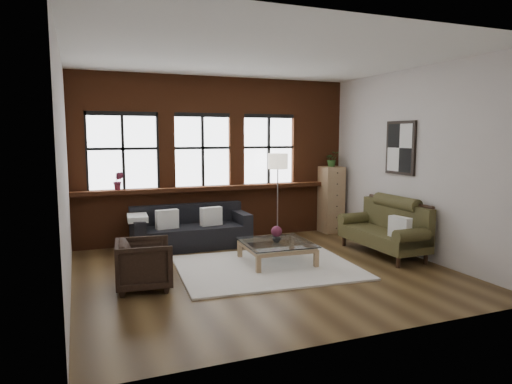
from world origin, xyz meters
name	(u,v)px	position (x,y,z in m)	size (l,w,h in m)	color
floor	(264,271)	(0.00, 0.00, 0.00)	(5.50, 5.50, 0.00)	#443019
ceiling	(265,56)	(0.00, 0.00, 3.20)	(5.50, 5.50, 0.00)	white
wall_back	(216,159)	(0.00, 2.50, 1.60)	(5.50, 5.50, 0.00)	beige
wall_front	(362,183)	(0.00, -2.50, 1.60)	(5.50, 5.50, 0.00)	beige
wall_left	(65,172)	(-2.75, 0.00, 1.60)	(5.00, 5.00, 0.00)	beige
wall_right	(413,163)	(2.75, 0.00, 1.60)	(5.00, 5.00, 0.00)	beige
brick_backwall	(217,159)	(0.00, 2.44, 1.60)	(5.50, 0.12, 3.20)	#632F17
sill_ledge	(219,188)	(0.00, 2.35, 1.04)	(5.50, 0.30, 0.08)	#632F17
window_left	(123,153)	(-1.80, 2.45, 1.75)	(1.38, 0.10, 1.50)	black
window_mid	(202,152)	(-0.30, 2.45, 1.75)	(1.38, 0.10, 1.50)	black
window_right	(268,151)	(1.10, 2.45, 1.75)	(1.38, 0.10, 1.50)	black
wall_poster	(401,148)	(2.72, 0.30, 1.85)	(0.05, 0.74, 0.94)	black
shag_rug	(267,267)	(0.10, 0.14, 0.01)	(2.72, 2.14, 0.03)	silver
dark_sofa	(191,227)	(-0.68, 1.90, 0.39)	(2.14, 0.87, 0.77)	black
pillow_a	(167,219)	(-1.14, 1.80, 0.58)	(0.40, 0.14, 0.34)	white
pillow_b	(211,216)	(-0.32, 1.80, 0.58)	(0.40, 0.14, 0.34)	white
vintage_settee	(382,227)	(2.30, 0.18, 0.48)	(0.80, 1.81, 0.96)	#413C1E
pillow_settee	(400,227)	(2.22, -0.37, 0.59)	(0.14, 0.38, 0.34)	white
armchair	(144,264)	(-1.81, -0.13, 0.34)	(0.72, 0.74, 0.67)	black
coffee_table	(276,253)	(0.36, 0.34, 0.17)	(1.08, 1.08, 0.36)	#A07F57
vase	(277,238)	(0.36, 0.34, 0.42)	(0.14, 0.14, 0.14)	#B2B2B2
flowers	(277,231)	(0.36, 0.34, 0.53)	(0.17, 0.17, 0.17)	maroon
drawer_chest	(331,199)	(2.44, 2.15, 0.71)	(0.43, 0.43, 1.41)	#A07F57
potted_plant_top	(332,159)	(2.44, 2.15, 1.57)	(0.29, 0.25, 0.32)	#2D5923
floor_lamp	(278,193)	(1.13, 2.02, 0.93)	(0.40, 0.40, 1.86)	#A5A5A8
sill_plant	(118,181)	(-1.91, 2.32, 1.25)	(0.18, 0.15, 0.34)	maroon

